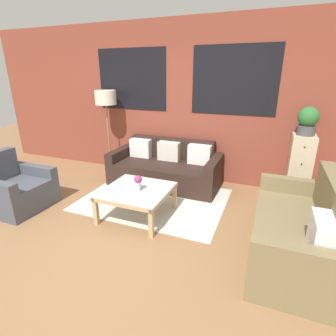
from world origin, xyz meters
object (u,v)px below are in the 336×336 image
(armchair_corner, at_px, (16,190))
(potted_plant, at_px, (308,121))
(settee_vintage, at_px, (298,232))
(floor_lamp, at_px, (106,102))
(couch_dark, at_px, (166,168))
(flower_vase, at_px, (138,182))
(drawer_cabinet, at_px, (299,168))
(coffee_table, at_px, (137,193))

(armchair_corner, height_order, potted_plant, potted_plant)
(armchair_corner, relative_size, potted_plant, 2.01)
(settee_vintage, height_order, armchair_corner, settee_vintage)
(armchair_corner, xyz_separation_m, floor_lamp, (0.47, 1.78, 1.14))
(couch_dark, height_order, flower_vase, couch_dark)
(settee_vintage, distance_m, floor_lamp, 3.83)
(settee_vintage, bearing_deg, drawer_cabinet, 87.34)
(floor_lamp, relative_size, potted_plant, 3.88)
(armchair_corner, xyz_separation_m, drawer_cabinet, (3.90, 1.88, 0.24))
(drawer_cabinet, bearing_deg, flower_vase, -144.43)
(settee_vintage, bearing_deg, flower_vase, 176.60)
(couch_dark, distance_m, drawer_cabinet, 2.19)
(settee_vintage, bearing_deg, coffee_table, 176.02)
(armchair_corner, relative_size, flower_vase, 3.93)
(potted_plant, bearing_deg, floor_lamp, -178.37)
(coffee_table, relative_size, floor_lamp, 0.55)
(settee_vintage, relative_size, drawer_cabinet, 1.63)
(coffee_table, bearing_deg, potted_plant, 34.66)
(flower_vase, bearing_deg, potted_plant, 35.57)
(couch_dark, relative_size, armchair_corner, 2.30)
(floor_lamp, bearing_deg, drawer_cabinet, 1.62)
(coffee_table, distance_m, potted_plant, 2.70)
(couch_dark, relative_size, settee_vintage, 1.14)
(floor_lamp, bearing_deg, armchair_corner, -104.86)
(armchair_corner, bearing_deg, coffee_table, 13.38)
(floor_lamp, bearing_deg, settee_vintage, -23.98)
(coffee_table, relative_size, flower_vase, 4.13)
(coffee_table, height_order, drawer_cabinet, drawer_cabinet)
(potted_plant, xyz_separation_m, flower_vase, (-2.06, -1.47, -0.72))
(couch_dark, relative_size, drawer_cabinet, 1.86)
(coffee_table, bearing_deg, flower_vase, -30.60)
(settee_vintage, xyz_separation_m, armchair_corner, (-3.83, -0.29, -0.03))
(couch_dark, relative_size, floor_lamp, 1.20)
(settee_vintage, distance_m, armchair_corner, 3.84)
(drawer_cabinet, height_order, potted_plant, potted_plant)
(flower_vase, bearing_deg, drawer_cabinet, 35.57)
(coffee_table, bearing_deg, floor_lamp, 134.60)
(settee_vintage, height_order, coffee_table, settee_vintage)
(floor_lamp, relative_size, drawer_cabinet, 1.56)
(potted_plant, bearing_deg, flower_vase, -144.43)
(potted_plant, relative_size, flower_vase, 1.95)
(drawer_cabinet, relative_size, potted_plant, 2.49)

